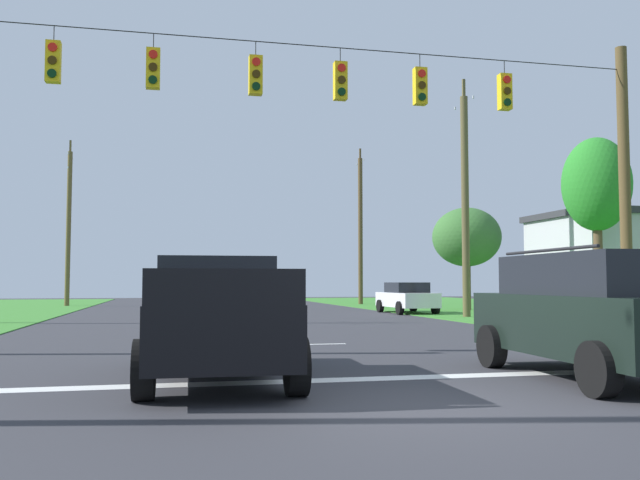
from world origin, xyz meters
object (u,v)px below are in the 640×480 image
(utility_pole_far_right, at_px, (360,229))
(overhead_signal_span, at_px, (305,155))
(utility_pole_far_left, at_px, (69,224))
(tree_roadside_far_right, at_px, (596,186))
(tree_roadside_right, at_px, (467,237))
(pickup_truck, at_px, (217,317))
(suv_black, at_px, (594,312))
(utility_pole_mid_right, at_px, (465,203))
(distant_car_crossing_white, at_px, (407,297))

(utility_pole_far_right, bearing_deg, overhead_signal_span, -108.49)
(utility_pole_far_left, height_order, tree_roadside_far_right, utility_pole_far_left)
(overhead_signal_span, relative_size, utility_pole_far_left, 1.67)
(overhead_signal_span, distance_m, utility_pole_far_right, 30.51)
(utility_pole_far_left, height_order, tree_roadside_right, utility_pole_far_left)
(utility_pole_far_right, relative_size, tree_roadside_right, 1.93)
(utility_pole_far_left, distance_m, tree_roadside_far_right, 31.73)
(utility_pole_far_right, distance_m, utility_pole_far_left, 19.29)
(pickup_truck, distance_m, suv_black, 6.03)
(utility_pole_mid_right, bearing_deg, overhead_signal_span, -129.62)
(pickup_truck, relative_size, suv_black, 1.12)
(utility_pole_mid_right, xyz_separation_m, tree_roadside_far_right, (4.14, -3.43, 0.40))
(pickup_truck, relative_size, distant_car_crossing_white, 1.26)
(overhead_signal_span, relative_size, utility_pole_far_right, 1.65)
(suv_black, bearing_deg, tree_roadside_right, 69.42)
(pickup_truck, relative_size, tree_roadside_right, 0.97)
(distant_car_crossing_white, xyz_separation_m, utility_pole_far_left, (-17.84, 13.99, 4.48))
(suv_black, bearing_deg, overhead_signal_span, 118.24)
(utility_pole_mid_right, bearing_deg, utility_pole_far_right, 89.32)
(tree_roadside_right, bearing_deg, utility_pole_far_right, 106.01)
(utility_pole_far_left, distance_m, tree_roadside_right, 25.04)
(pickup_truck, xyz_separation_m, distant_car_crossing_white, (10.66, 20.60, -0.18))
(tree_roadside_far_right, bearing_deg, utility_pole_far_left, 137.03)
(overhead_signal_span, relative_size, pickup_truck, 3.28)
(tree_roadside_far_right, bearing_deg, utility_pole_far_right, 100.65)
(distant_car_crossing_white, bearing_deg, utility_pole_far_right, 83.81)
(overhead_signal_span, height_order, pickup_truck, overhead_signal_span)
(distant_car_crossing_white, bearing_deg, tree_roadside_right, 31.10)
(utility_pole_mid_right, bearing_deg, tree_roadside_far_right, -39.60)
(tree_roadside_right, bearing_deg, distant_car_crossing_white, -148.90)
(suv_black, xyz_separation_m, tree_roadside_far_right, (10.18, 14.39, 4.37))
(pickup_truck, bearing_deg, tree_roadside_far_right, 38.95)
(utility_pole_far_left, bearing_deg, pickup_truck, -78.28)
(distant_car_crossing_white, height_order, utility_pole_far_left, utility_pole_far_left)
(utility_pole_far_right, xyz_separation_m, tree_roadside_far_right, (3.94, -20.92, 0.19))
(pickup_truck, xyz_separation_m, tree_roadside_far_right, (16.04, 12.96, 4.46))
(utility_pole_mid_right, height_order, utility_pole_far_left, utility_pole_far_left)
(utility_pole_mid_right, height_order, tree_roadside_far_right, utility_pole_mid_right)
(utility_pole_far_left, relative_size, tree_roadside_right, 1.90)
(tree_roadside_right, distance_m, tree_roadside_far_right, 10.48)
(overhead_signal_span, distance_m, pickup_truck, 6.63)
(utility_pole_mid_right, bearing_deg, distant_car_crossing_white, 106.33)
(suv_black, height_order, utility_pole_mid_right, utility_pole_mid_right)
(distant_car_crossing_white, xyz_separation_m, utility_pole_far_right, (1.44, 13.29, 4.45))
(pickup_truck, distance_m, tree_roadside_far_right, 21.10)
(tree_roadside_right, bearing_deg, pickup_truck, -123.01)
(utility_pole_far_right, distance_m, tree_roadside_far_right, 21.29)
(pickup_truck, height_order, utility_pole_mid_right, utility_pole_mid_right)
(suv_black, xyz_separation_m, tree_roadside_right, (9.28, 24.72, 2.93))
(distant_car_crossing_white, bearing_deg, utility_pole_mid_right, -73.67)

